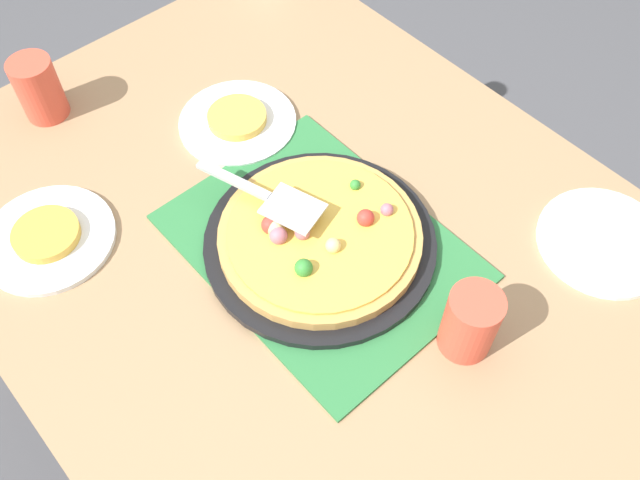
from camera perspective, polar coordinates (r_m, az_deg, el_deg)
ground_plane at (r=1.80m, az=-0.00°, el=-14.16°), size 8.00×8.00×0.00m
dining_table at (r=1.22m, az=-0.00°, el=-3.47°), size 1.40×1.00×0.75m
placemat at (r=1.13m, az=-0.00°, el=-0.49°), size 0.48×0.36×0.01m
pizza_pan at (r=1.12m, az=-0.00°, el=-0.20°), size 0.38×0.38×0.01m
pizza at (r=1.10m, az=-0.05°, el=0.39°), size 0.33×0.33×0.05m
plate_near_left at (r=1.22m, az=-21.62°, el=0.11°), size 0.22×0.22×0.01m
plate_far_right at (r=1.31m, az=-6.85°, el=9.68°), size 0.22×0.22×0.01m
plate_side at (r=1.22m, az=22.53°, el=-0.11°), size 0.22×0.22×0.01m
served_slice_left at (r=1.21m, az=-21.80°, el=0.46°), size 0.11×0.11×0.02m
served_slice_right at (r=1.30m, az=-6.91°, el=10.08°), size 0.11×0.11×0.02m
cup_near at (r=1.39m, az=-22.33°, el=11.55°), size 0.08×0.08×0.12m
cup_corner at (r=1.01m, az=12.37°, el=-6.69°), size 0.08×0.08×0.12m
pizza_server at (r=1.11m, az=-4.36°, el=3.62°), size 0.23×0.11×0.01m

